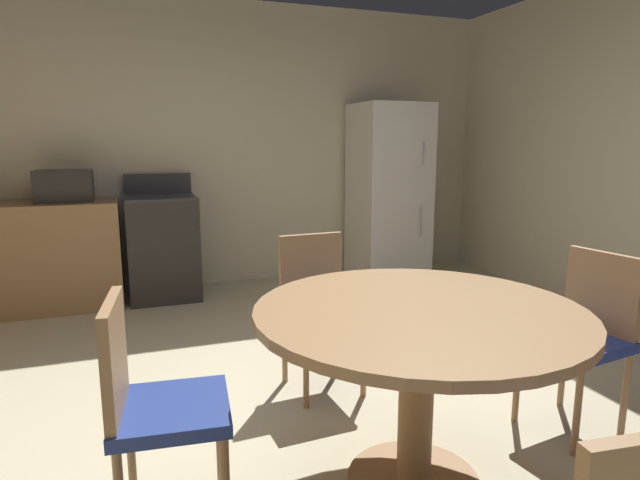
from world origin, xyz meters
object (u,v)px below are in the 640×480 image
at_px(oven_range, 163,246).
at_px(chair_east, 584,329).
at_px(refrigerator, 388,193).
at_px(microwave, 64,186).
at_px(dining_table, 418,345).
at_px(chair_west, 152,399).
at_px(chair_north, 318,301).

relative_size(oven_range, chair_east, 1.26).
relative_size(refrigerator, microwave, 4.00).
relative_size(dining_table, chair_west, 1.48).
relative_size(oven_range, refrigerator, 0.62).
height_order(microwave, chair_west, microwave).
distance_m(dining_table, chair_west, 1.01).
relative_size(oven_range, dining_table, 0.85).
bearing_deg(refrigerator, microwave, 179.03).
relative_size(refrigerator, chair_west, 2.02).
height_order(refrigerator, chair_north, refrigerator).
height_order(oven_range, refrigerator, refrigerator).
distance_m(oven_range, microwave, 0.94).
bearing_deg(chair_north, chair_west, -49.63).
relative_size(microwave, chair_west, 0.51).
bearing_deg(dining_table, chair_west, 173.93).
xyz_separation_m(chair_north, chair_east, (1.05, -0.87, 0.00)).
distance_m(microwave, chair_east, 3.96).
bearing_deg(chair_west, microwave, 105.90).
relative_size(refrigerator, chair_east, 2.02).
xyz_separation_m(oven_range, chair_west, (-0.23, -3.04, 0.03)).
xyz_separation_m(refrigerator, chair_east, (-0.45, -2.96, -0.38)).
relative_size(microwave, chair_east, 0.51).
height_order(microwave, chair_north, microwave).
bearing_deg(microwave, chair_north, -55.48).
bearing_deg(oven_range, chair_east, -59.57).
height_order(refrigerator, dining_table, refrigerator).
height_order(dining_table, chair_north, chair_north).
bearing_deg(chair_west, chair_east, 6.99).
distance_m(refrigerator, dining_table, 3.43).
bearing_deg(chair_north, dining_table, -0.00).
distance_m(refrigerator, chair_west, 3.88).
xyz_separation_m(dining_table, chair_west, (-1.00, 0.11, -0.11)).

